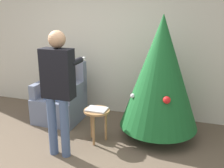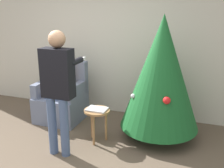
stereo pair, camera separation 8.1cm
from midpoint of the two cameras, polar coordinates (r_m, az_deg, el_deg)
name	(u,v)px [view 2 (the right image)]	position (r m, az deg, el deg)	size (l,w,h in m)	color
wall_back	(102,42)	(4.99, -1.82, 9.15)	(8.00, 0.06, 2.70)	beige
christmas_tree	(161,73)	(3.98, 11.25, 2.37)	(1.21, 1.21, 1.91)	brown
armchair	(62,100)	(4.86, -10.34, -3.42)	(0.78, 0.74, 1.05)	slate
person_seated	(60,82)	(4.72, -10.76, 0.39)	(0.36, 0.46, 1.28)	#475B84
person_standing	(58,83)	(3.52, -11.04, 0.25)	(0.44, 0.57, 1.72)	#475B84
side_stool	(97,115)	(3.98, -2.69, -6.82)	(0.39, 0.39, 0.51)	#A37547
laptop	(97,109)	(3.94, -2.71, -5.49)	(0.30, 0.23, 0.02)	silver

